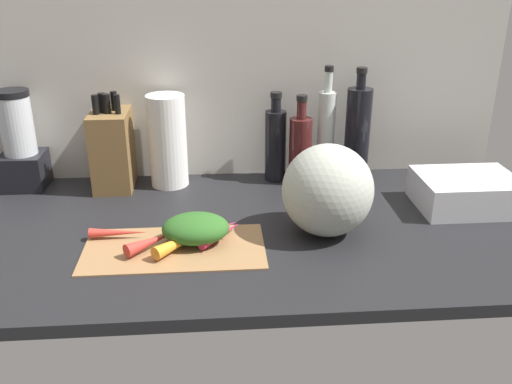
{
  "coord_description": "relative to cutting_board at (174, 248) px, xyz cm",
  "views": [
    {
      "loc": [
        -3.45,
        -129.14,
        64.19
      ],
      "look_at": [
        5.88,
        -9.25,
        13.02
      ],
      "focal_mm": 39.08,
      "sensor_mm": 36.0,
      "label": 1
    }
  ],
  "objects": [
    {
      "name": "ground_plane",
      "position": [
        13.76,
        11.86,
        -1.9
      ],
      "size": [
        170.0,
        80.0,
        3.0
      ],
      "primitive_type": "cube",
      "color": "black"
    },
    {
      "name": "wall_back",
      "position": [
        13.76,
        50.36,
        29.6
      ],
      "size": [
        170.0,
        3.0,
        60.0
      ],
      "primitive_type": "cube",
      "color": "#BCB7AD",
      "rests_on": "ground_plane"
    },
    {
      "name": "cutting_board",
      "position": [
        0.0,
        0.0,
        0.0
      ],
      "size": [
        42.8,
        22.28,
        0.8
      ],
      "primitive_type": "cube",
      "color": "#997047",
      "rests_on": "ground_plane"
    },
    {
      "name": "carrot_0",
      "position": [
        6.3,
        7.98,
        1.44
      ],
      "size": [
        16.86,
        7.12,
        2.07
      ],
      "primitive_type": "cone",
      "rotation": [
        0.0,
        1.57,
        -0.31
      ],
      "color": "#B2264C",
      "rests_on": "cutting_board"
    },
    {
      "name": "carrot_1",
      "position": [
        -13.79,
        5.81,
        1.6
      ],
      "size": [
        14.12,
        3.01,
        2.41
      ],
      "primitive_type": "cone",
      "rotation": [
        0.0,
        1.57,
        -0.04
      ],
      "color": "red",
      "rests_on": "cutting_board"
    },
    {
      "name": "carrot_2",
      "position": [
        2.41,
        0.03,
        2.02
      ],
      "size": [
        14.79,
        14.89,
        3.25
      ],
      "primitive_type": "cone",
      "rotation": [
        0.0,
        1.57,
        0.79
      ],
      "color": "orange",
      "rests_on": "cutting_board"
    },
    {
      "name": "carrot_3",
      "position": [
        6.52,
        1.92,
        1.84
      ],
      "size": [
        11.96,
        6.99,
        2.88
      ],
      "primitive_type": "cone",
      "rotation": [
        0.0,
        1.57,
        -0.38
      ],
      "color": "#B2264C",
      "rests_on": "cutting_board"
    },
    {
      "name": "carrot_4",
      "position": [
        9.59,
        5.26,
        1.76
      ],
      "size": [
        13.07,
        10.13,
        2.72
      ],
      "primitive_type": "cone",
      "rotation": [
        0.0,
        1.57,
        0.6
      ],
      "color": "#B2264C",
      "rests_on": "cutting_board"
    },
    {
      "name": "carrot_5",
      "position": [
        -5.55,
        -0.5,
        2.02
      ],
      "size": [
        11.83,
        10.59,
        3.25
      ],
      "primitive_type": "cone",
      "rotation": [
        0.0,
        1.57,
        0.69
      ],
      "color": "red",
      "rests_on": "cutting_board"
    },
    {
      "name": "carrot_6",
      "position": [
        11.2,
        3.12,
        1.62
      ],
      "size": [
        11.4,
        12.68,
        2.43
      ],
      "primitive_type": "cone",
      "rotation": [
        0.0,
        1.57,
        0.86
      ],
      "color": "#B2264C",
      "rests_on": "cutting_board"
    },
    {
      "name": "carrot_greens_pile",
      "position": [
        5.14,
        2.26,
        3.81
      ],
      "size": [
        16.1,
        12.39,
        6.81
      ],
      "primitive_type": "ellipsoid",
      "color": "#2D6023",
      "rests_on": "cutting_board"
    },
    {
      "name": "winter_squash",
      "position": [
        37.42,
        5.91,
        11.08
      ],
      "size": [
        22.4,
        21.76,
        22.96
      ],
      "primitive_type": "ellipsoid",
      "color": "#B2B7A8",
      "rests_on": "ground_plane"
    },
    {
      "name": "knife_block",
      "position": [
        -19.72,
        41.09,
        11.42
      ],
      "size": [
        10.94,
        16.88,
        28.46
      ],
      "color": "brown",
      "rests_on": "ground_plane"
    },
    {
      "name": "blender_appliance",
      "position": [
        -46.53,
        42.7,
        12.26
      ],
      "size": [
        12.56,
        12.56,
        29.35
      ],
      "color": "black",
      "rests_on": "ground_plane"
    },
    {
      "name": "paper_towel_roll",
      "position": [
        -3.56,
        41.36,
        13.32
      ],
      "size": [
        11.18,
        11.18,
        27.45
      ],
      "primitive_type": "cylinder",
      "color": "white",
      "rests_on": "ground_plane"
    },
    {
      "name": "bottle_0",
      "position": [
        28.71,
        42.95,
        11.23
      ],
      "size": [
        6.44,
        6.44,
        27.38
      ],
      "color": "black",
      "rests_on": "ground_plane"
    },
    {
      "name": "bottle_1",
      "position": [
        35.9,
        40.03,
        10.44
      ],
      "size": [
        6.82,
        6.82,
        27.03
      ],
      "color": "#471919",
      "rests_on": "ground_plane"
    },
    {
      "name": "bottle_2",
      "position": [
        43.77,
        41.54,
        14.27
      ],
      "size": [
        5.2,
        5.2,
        35.08
      ],
      "color": "silver",
      "rests_on": "ground_plane"
    },
    {
      "name": "bottle_3",
      "position": [
        53.0,
        40.06,
        14.45
      ],
      "size": [
        7.51,
        7.51,
        34.74
      ],
      "color": "black",
      "rests_on": "ground_plane"
    },
    {
      "name": "dish_rack",
      "position": [
        78.74,
        18.33,
        4.06
      ],
      "size": [
        26.48,
        20.53,
        8.92
      ],
      "primitive_type": "cube",
      "color": "silver",
      "rests_on": "ground_plane"
    }
  ]
}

